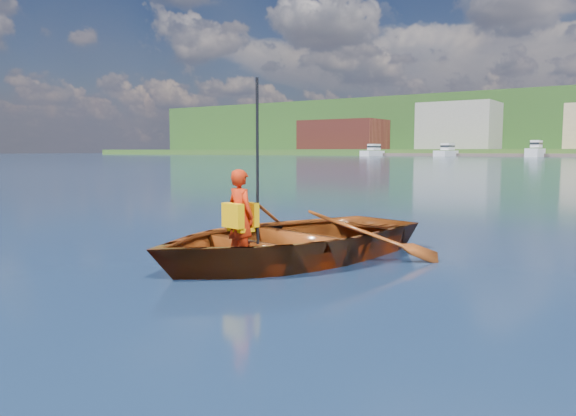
{
  "coord_description": "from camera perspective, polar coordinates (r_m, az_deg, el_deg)",
  "views": [
    {
      "loc": [
        3.59,
        -7.02,
        1.49
      ],
      "look_at": [
        -0.67,
        -0.73,
        0.71
      ],
      "focal_mm": 35.0,
      "sensor_mm": 36.0,
      "label": 1
    }
  ],
  "objects": [
    {
      "name": "child_paddler",
      "position": [
        6.96,
        -4.8,
        -0.77
      ],
      "size": [
        0.48,
        0.4,
        2.27
      ],
      "color": "red",
      "rests_on": "ground"
    },
    {
      "name": "ground",
      "position": [
        8.02,
        6.94,
        -4.92
      ],
      "size": [
        600.0,
        600.0,
        0.0
      ],
      "color": "#12243F",
      "rests_on": "ground"
    },
    {
      "name": "rowboat",
      "position": [
        7.7,
        -0.09,
        -3.13
      ],
      "size": [
        4.0,
        4.88,
        0.88
      ],
      "color": "brown",
      "rests_on": "ground"
    }
  ]
}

